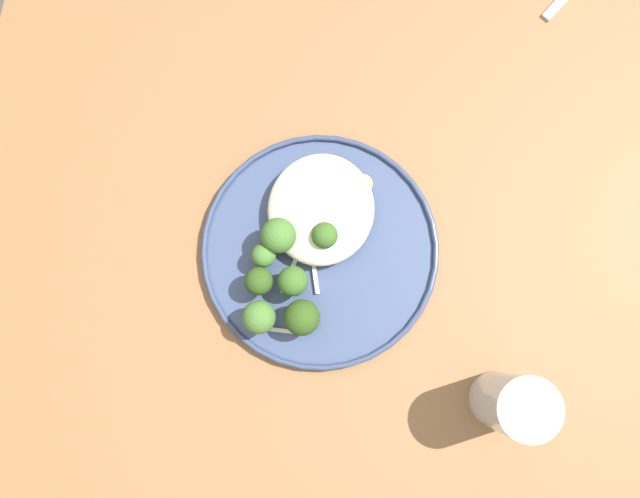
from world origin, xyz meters
TOP-DOWN VIEW (x-y plane):
  - ground at (0.00, 0.00)m, footprint 6.00×6.00m
  - wooden_dining_table at (0.00, 0.00)m, footprint 1.40×1.00m
  - dinner_plate at (0.05, 0.04)m, footprint 0.29×0.29m
  - noodle_bed at (0.09, 0.05)m, footprint 0.14×0.13m
  - seared_scallop_left_edge at (0.06, 0.06)m, footprint 0.03×0.03m
  - seared_scallop_right_edge at (0.09, 0.04)m, footprint 0.04×0.04m
  - seared_scallop_rear_pale at (0.13, 0.00)m, footprint 0.02×0.02m
  - seared_scallop_on_noodles at (0.07, 0.02)m, footprint 0.03×0.03m
  - seared_scallop_half_hidden at (0.13, 0.08)m, footprint 0.02×0.02m
  - seared_scallop_center_golden at (0.15, 0.04)m, footprint 0.02×0.02m
  - seared_scallop_large_seared at (0.15, 0.06)m, footprint 0.03×0.03m
  - broccoli_floret_tall_stalk at (-0.05, 0.10)m, footprint 0.04×0.04m
  - broccoli_floret_split_head at (-0.04, 0.05)m, footprint 0.04×0.04m
  - broccoli_floret_small_sprig at (0.05, 0.09)m, footprint 0.04×0.04m
  - broccoli_floret_front_edge at (-0.00, 0.06)m, footprint 0.04×0.04m
  - broccoli_floret_left_leaning at (-0.01, 0.10)m, footprint 0.03×0.03m
  - broccoli_floret_beside_noodles at (0.06, 0.04)m, footprint 0.03×0.03m
  - broccoli_floret_center_pile at (0.02, 0.10)m, footprint 0.03×0.03m
  - onion_sliver_curled_piece at (0.01, 0.07)m, footprint 0.04×0.01m
  - onion_sliver_long_sliver at (0.02, 0.04)m, footprint 0.05×0.02m
  - onion_sliver_pale_crescent at (-0.06, 0.07)m, footprint 0.01×0.04m
  - onion_sliver_short_strip at (0.04, 0.06)m, footprint 0.03×0.03m
  - water_glass at (-0.10, -0.20)m, footprint 0.07×0.07m

SIDE VIEW (x-z plane):
  - ground at x=0.00m, z-range 0.00..0.00m
  - wooden_dining_table at x=0.00m, z-range 0.29..1.03m
  - dinner_plate at x=0.05m, z-range 0.74..0.76m
  - onion_sliver_curled_piece at x=0.01m, z-range 0.75..0.76m
  - onion_sliver_long_sliver at x=0.02m, z-range 0.75..0.76m
  - onion_sliver_pale_crescent at x=-0.06m, z-range 0.75..0.76m
  - onion_sliver_short_strip at x=0.04m, z-range 0.75..0.76m
  - seared_scallop_left_edge at x=0.06m, z-range 0.75..0.77m
  - seared_scallop_right_edge at x=0.09m, z-range 0.75..0.77m
  - seared_scallop_on_noodles at x=0.07m, z-range 0.75..0.77m
  - seared_scallop_large_seared at x=0.15m, z-range 0.75..0.77m
  - seared_scallop_rear_pale at x=0.13m, z-range 0.75..0.77m
  - seared_scallop_half_hidden at x=0.13m, z-range 0.75..0.77m
  - seared_scallop_center_golden at x=0.15m, z-range 0.75..0.77m
  - noodle_bed at x=0.09m, z-range 0.75..0.79m
  - broccoli_floret_center_pile at x=0.02m, z-range 0.75..0.80m
  - broccoli_floret_front_edge at x=0.00m, z-range 0.76..0.81m
  - broccoli_floret_beside_noodles at x=0.06m, z-range 0.76..0.81m
  - broccoli_floret_split_head at x=-0.04m, z-range 0.76..0.81m
  - broccoli_floret_left_leaning at x=-0.01m, z-range 0.76..0.81m
  - broccoli_floret_tall_stalk at x=-0.05m, z-range 0.76..0.82m
  - broccoli_floret_small_sprig at x=0.05m, z-range 0.76..0.82m
  - water_glass at x=-0.10m, z-range 0.73..0.86m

